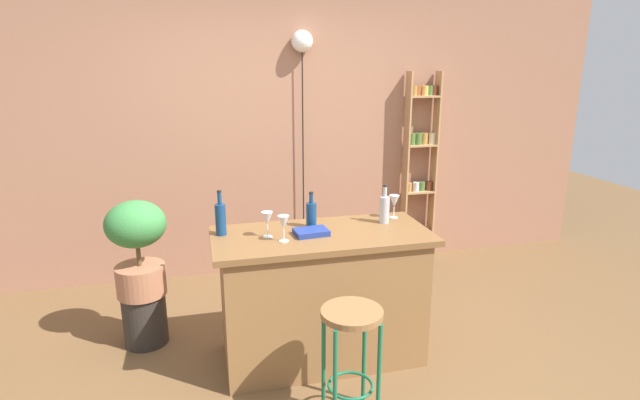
{
  "coord_description": "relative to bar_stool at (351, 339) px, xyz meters",
  "views": [
    {
      "loc": [
        -0.74,
        -2.65,
        1.95
      ],
      "look_at": [
        0.05,
        0.55,
        1.04
      ],
      "focal_mm": 28.08,
      "sensor_mm": 36.0,
      "label": 1
    }
  ],
  "objects": [
    {
      "name": "plant_stool",
      "position": [
        -1.18,
        1.13,
        -0.31
      ],
      "size": [
        0.3,
        0.3,
        0.38
      ],
      "primitive_type": "cylinder",
      "color": "#2D2823",
      "rests_on": "ground"
    },
    {
      "name": "bar_stool",
      "position": [
        0.0,
        0.0,
        0.0
      ],
      "size": [
        0.34,
        0.34,
        0.68
      ],
      "color": "#196642",
      "rests_on": "ground"
    },
    {
      "name": "bottle_olive_oil",
      "position": [
        0.47,
        0.77,
        0.49
      ],
      "size": [
        0.07,
        0.07,
        0.27
      ],
      "color": "#B2B2B7",
      "rests_on": "kitchen_counter"
    },
    {
      "name": "wine_glass_right",
      "position": [
        0.58,
        0.86,
        0.5
      ],
      "size": [
        0.07,
        0.07,
        0.16
      ],
      "color": "silver",
      "rests_on": "kitchen_counter"
    },
    {
      "name": "ground",
      "position": [
        0.0,
        0.36,
        -0.5
      ],
      "size": [
        12.0,
        12.0,
        0.0
      ],
      "primitive_type": "plane",
      "color": "brown"
    },
    {
      "name": "spice_shelf",
      "position": [
        1.38,
        2.17,
        0.49
      ],
      "size": [
        0.32,
        0.13,
        1.87
      ],
      "color": "tan",
      "rests_on": "ground"
    },
    {
      "name": "wine_glass_center",
      "position": [
        -0.34,
        0.67,
        0.5
      ],
      "size": [
        0.07,
        0.07,
        0.16
      ],
      "color": "silver",
      "rests_on": "kitchen_counter"
    },
    {
      "name": "bottle_vinegar",
      "position": [
        -0.63,
        0.78,
        0.5
      ],
      "size": [
        0.07,
        0.07,
        0.29
      ],
      "color": "navy",
      "rests_on": "kitchen_counter"
    },
    {
      "name": "bottle_sauce_amber",
      "position": [
        -0.03,
        0.79,
        0.48
      ],
      "size": [
        0.07,
        0.07,
        0.24
      ],
      "color": "navy",
      "rests_on": "kitchen_counter"
    },
    {
      "name": "wine_glass_left",
      "position": [
        -0.26,
        0.57,
        0.5
      ],
      "size": [
        0.07,
        0.07,
        0.16
      ],
      "color": "silver",
      "rests_on": "kitchen_counter"
    },
    {
      "name": "cookbook",
      "position": [
        -0.07,
        0.64,
        0.4
      ],
      "size": [
        0.22,
        0.17,
        0.03
      ],
      "primitive_type": "cube",
      "rotation": [
        0.0,
        0.0,
        0.1
      ],
      "color": "navy",
      "rests_on": "kitchen_counter"
    },
    {
      "name": "back_wall",
      "position": [
        0.0,
        2.31,
        0.9
      ],
      "size": [
        6.4,
        0.1,
        2.8
      ],
      "primitive_type": "cube",
      "color": "#9E6B51",
      "rests_on": "ground"
    },
    {
      "name": "potted_plant",
      "position": [
        -1.18,
        1.13,
        0.25
      ],
      "size": [
        0.41,
        0.36,
        0.68
      ],
      "color": "#A86B4C",
      "rests_on": "plant_stool"
    },
    {
      "name": "kitchen_counter",
      "position": [
        0.0,
        0.66,
        -0.06
      ],
      "size": [
        1.41,
        0.65,
        0.89
      ],
      "color": "olive",
      "rests_on": "ground"
    },
    {
      "name": "pendant_globe_light",
      "position": [
        0.21,
        2.2,
        1.58
      ],
      "size": [
        0.19,
        0.19,
        2.22
      ],
      "color": "black",
      "rests_on": "ground"
    }
  ]
}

